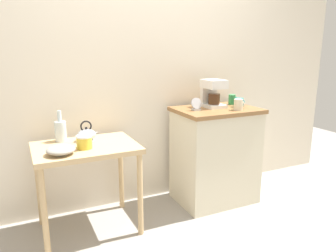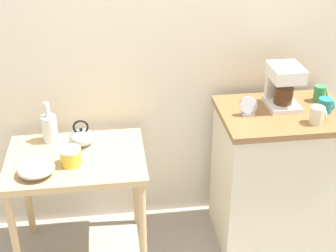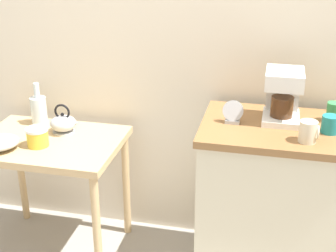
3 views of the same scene
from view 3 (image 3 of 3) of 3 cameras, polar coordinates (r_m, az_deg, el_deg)
back_wall at (r=2.69m, az=3.46°, el=13.70°), size 4.40×0.10×2.80m
wooden_table at (r=2.78m, az=-13.78°, el=-3.51°), size 0.79×0.58×0.72m
kitchen_counter at (r=2.62m, az=12.17°, el=-9.18°), size 0.76×0.56×0.92m
bowl_stoneware at (r=2.70m, az=-19.31°, el=-1.84°), size 0.20×0.20×0.06m
teakettle at (r=2.80m, az=-12.29°, el=0.31°), size 0.18×0.15×0.17m
glass_carafe_vase at (r=2.94m, az=-15.08°, el=1.90°), size 0.09×0.09×0.25m
canister_enamel at (r=2.66m, az=-15.22°, el=-1.26°), size 0.12×0.12×0.10m
coffee_maker at (r=2.44m, az=13.50°, el=3.88°), size 0.18×0.22×0.26m
mug_small_cream at (r=2.24m, az=16.33°, el=-0.64°), size 0.09×0.08×0.10m
mug_tall_green at (r=2.51m, az=19.10°, el=1.56°), size 0.08×0.07×0.10m
mug_dark_teal at (r=2.38m, az=18.73°, el=0.19°), size 0.09×0.08×0.08m
table_clock at (r=2.38m, az=7.70°, el=1.54°), size 0.10×0.05×0.11m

